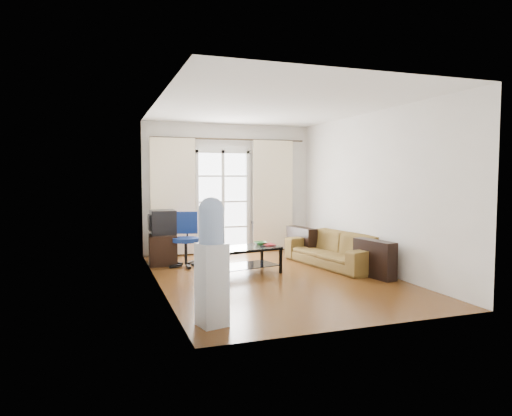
{
  "coord_description": "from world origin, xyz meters",
  "views": [
    {
      "loc": [
        -2.62,
        -6.72,
        1.61
      ],
      "look_at": [
        -0.17,
        0.35,
        1.09
      ],
      "focal_mm": 32.0,
      "sensor_mm": 36.0,
      "label": 1
    }
  ],
  "objects": [
    {
      "name": "floor",
      "position": [
        0.0,
        0.0,
        0.0
      ],
      "size": [
        5.2,
        5.2,
        0.0
      ],
      "primitive_type": "plane",
      "color": "brown",
      "rests_on": "ground"
    },
    {
      "name": "ceiling",
      "position": [
        0.0,
        0.0,
        2.7
      ],
      "size": [
        5.2,
        5.2,
        0.0
      ],
      "primitive_type": "plane",
      "rotation": [
        3.14,
        0.0,
        0.0
      ],
      "color": "white",
      "rests_on": "wall_back"
    },
    {
      "name": "wall_back",
      "position": [
        0.0,
        2.6,
        1.35
      ],
      "size": [
        3.6,
        0.02,
        2.7
      ],
      "primitive_type": "cube",
      "color": "white",
      "rests_on": "floor"
    },
    {
      "name": "wall_front",
      "position": [
        0.0,
        -2.6,
        1.35
      ],
      "size": [
        3.6,
        0.02,
        2.7
      ],
      "primitive_type": "cube",
      "color": "white",
      "rests_on": "floor"
    },
    {
      "name": "wall_left",
      "position": [
        -1.8,
        0.0,
        1.35
      ],
      "size": [
        0.02,
        5.2,
        2.7
      ],
      "primitive_type": "cube",
      "color": "white",
      "rests_on": "floor"
    },
    {
      "name": "wall_right",
      "position": [
        1.8,
        0.0,
        1.35
      ],
      "size": [
        0.02,
        5.2,
        2.7
      ],
      "primitive_type": "cube",
      "color": "white",
      "rests_on": "floor"
    },
    {
      "name": "french_door",
      "position": [
        -0.15,
        2.54,
        1.07
      ],
      "size": [
        1.16,
        0.06,
        2.15
      ],
      "color": "white",
      "rests_on": "wall_back"
    },
    {
      "name": "curtain_rod",
      "position": [
        0.0,
        2.5,
        2.38
      ],
      "size": [
        3.3,
        0.04,
        0.04
      ],
      "primitive_type": "cylinder",
      "rotation": [
        0.0,
        1.57,
        0.0
      ],
      "color": "#4C3F2D",
      "rests_on": "wall_back"
    },
    {
      "name": "curtain_left",
      "position": [
        -1.2,
        2.48,
        1.2
      ],
      "size": [
        0.9,
        0.07,
        2.35
      ],
      "primitive_type": "cube",
      "color": "#FFF2CD",
      "rests_on": "curtain_rod"
    },
    {
      "name": "curtain_right",
      "position": [
        0.95,
        2.48,
        1.2
      ],
      "size": [
        0.9,
        0.07,
        2.35
      ],
      "primitive_type": "cube",
      "color": "#FFF2CD",
      "rests_on": "curtain_rod"
    },
    {
      "name": "radiator",
      "position": [
        0.8,
        2.5,
        0.33
      ],
      "size": [
        0.64,
        0.12,
        0.64
      ],
      "primitive_type": "cube",
      "color": "gray",
      "rests_on": "floor"
    },
    {
      "name": "sofa",
      "position": [
        1.36,
        0.49,
        0.3
      ],
      "size": [
        2.31,
        1.45,
        0.6
      ],
      "primitive_type": "imported",
      "rotation": [
        0.0,
        0.0,
        -1.41
      ],
      "color": "brown",
      "rests_on": "floor"
    },
    {
      "name": "coffee_table",
      "position": [
        -0.36,
        0.37,
        0.29
      ],
      "size": [
        1.21,
        0.86,
        0.44
      ],
      "rotation": [
        0.0,
        0.0,
        0.23
      ],
      "color": "silver",
      "rests_on": "floor"
    },
    {
      "name": "bowl",
      "position": [
        -0.04,
        0.51,
        0.47
      ],
      "size": [
        0.27,
        0.27,
        0.05
      ],
      "primitive_type": "imported",
      "rotation": [
        0.0,
        0.0,
        0.13
      ],
      "color": "#348F4B",
      "rests_on": "coffee_table"
    },
    {
      "name": "book",
      "position": [
        -0.02,
        0.42,
        0.46
      ],
      "size": [
        0.2,
        0.26,
        0.02
      ],
      "primitive_type": "imported",
      "rotation": [
        0.0,
        0.0,
        0.03
      ],
      "color": "#A31417",
      "rests_on": "coffee_table"
    },
    {
      "name": "remote",
      "position": [
        -0.04,
        0.33,
        0.45
      ],
      "size": [
        0.15,
        0.11,
        0.02
      ],
      "primitive_type": "cube",
      "rotation": [
        0.0,
        0.0,
        0.51
      ],
      "color": "black",
      "rests_on": "coffee_table"
    },
    {
      "name": "tv_stand",
      "position": [
        -1.53,
        1.71,
        0.27
      ],
      "size": [
        0.55,
        0.78,
        0.54
      ],
      "primitive_type": "cube",
      "rotation": [
        0.0,
        0.0,
        -0.09
      ],
      "color": "black",
      "rests_on": "floor"
    },
    {
      "name": "crt_tv",
      "position": [
        -1.52,
        1.78,
        0.76
      ],
      "size": [
        0.5,
        0.48,
        0.44
      ],
      "rotation": [
        0.0,
        0.0,
        -0.0
      ],
      "color": "black",
      "rests_on": "tv_stand"
    },
    {
      "name": "task_chair",
      "position": [
        -1.16,
        1.34,
        0.29
      ],
      "size": [
        0.83,
        0.83,
        0.97
      ],
      "rotation": [
        0.0,
        0.0,
        -0.31
      ],
      "color": "black",
      "rests_on": "floor"
    },
    {
      "name": "water_cooler",
      "position": [
        -1.49,
        -2.0,
        0.73
      ],
      "size": [
        0.34,
        0.34,
        1.39
      ],
      "rotation": [
        0.0,
        0.0,
        0.25
      ],
      "color": "silver",
      "rests_on": "floor"
    }
  ]
}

